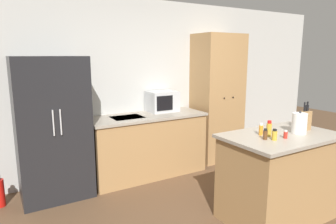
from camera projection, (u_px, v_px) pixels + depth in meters
The scene contains 14 objects.
wall_back at pixel (152, 86), 4.75m from camera, with size 7.20×0.06×2.60m.
refrigerator at pixel (52, 128), 3.72m from camera, with size 0.84×0.70×1.77m.
back_counter at pixel (147, 145), 4.47m from camera, with size 1.74×0.69×0.91m.
pantry_cabinet at pixel (217, 98), 5.07m from camera, with size 0.78×0.58×2.12m.
kitchen_island at pixel (279, 176), 3.26m from camera, with size 1.26×0.79×0.95m.
microwave at pixel (162, 101), 4.63m from camera, with size 0.45×0.35×0.31m.
knife_block at pixel (306, 120), 3.35m from camera, with size 0.12×0.07×0.32m.
spice_bottle_tall_dark at pixel (261, 130), 3.14m from camera, with size 0.04×0.04×0.13m.
spice_bottle_short_red at pixel (274, 135), 2.95m from camera, with size 0.05×0.05×0.11m.
spice_bottle_amber_oil at pixel (265, 134), 2.98m from camera, with size 0.04×0.04×0.11m.
spice_bottle_green_herb at pixel (269, 129), 3.09m from camera, with size 0.05×0.05×0.17m.
spice_bottle_pale_salt at pixel (286, 135), 3.02m from camera, with size 0.04×0.04×0.08m.
kettle at pixel (299, 123), 3.20m from camera, with size 0.16×0.16×0.24m.
fire_extinguisher at pixel (0, 193), 3.55m from camera, with size 0.11×0.11×0.39m.
Camera 1 is at (-2.19, -1.88, 1.78)m, focal length 32.00 mm.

